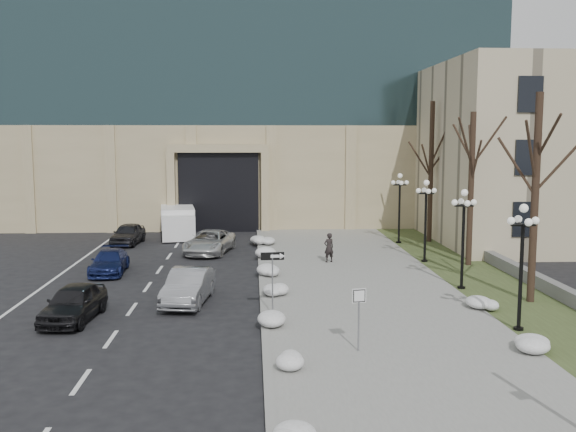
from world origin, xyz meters
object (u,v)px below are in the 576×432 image
at_px(car_b, 189,286).
at_px(car_c, 109,262).
at_px(box_truck, 178,222).
at_px(lamppost_a, 522,250).
at_px(car_a, 74,303).
at_px(pedestrian, 329,248).
at_px(lamppost_d, 400,199).
at_px(keep_sign, 359,306).
at_px(lamppost_b, 463,226).
at_px(car_e, 128,234).
at_px(lamppost_c, 426,210).
at_px(one_way_sign, 277,264).
at_px(car_d, 209,242).

height_order(car_b, car_c, car_b).
xyz_separation_m(box_truck, lamppost_a, (15.18, -23.98, 2.05)).
distance_m(car_a, pedestrian, 15.47).
relative_size(car_b, lamppost_d, 0.94).
xyz_separation_m(keep_sign, lamppost_b, (6.27, 8.55, 1.44)).
bearing_deg(car_a, car_e, 99.58).
bearing_deg(lamppost_a, lamppost_d, 90.00).
distance_m(car_a, car_b, 4.88).
bearing_deg(car_c, lamppost_d, 22.45).
distance_m(car_e, pedestrian, 14.71).
bearing_deg(car_a, car_c, 98.88).
distance_m(car_e, lamppost_d, 18.29).
height_order(lamppost_a, lamppost_b, same).
distance_m(car_a, lamppost_b, 17.39).
distance_m(pedestrian, box_truck, 14.63).
bearing_deg(pedestrian, car_b, 26.48).
height_order(box_truck, lamppost_c, lamppost_c).
distance_m(pedestrian, lamppost_a, 14.30).
bearing_deg(lamppost_b, lamppost_a, -90.00).
height_order(car_a, car_b, car_b).
relative_size(car_e, lamppost_c, 0.86).
relative_size(lamppost_a, lamppost_c, 1.00).
relative_size(car_e, pedestrian, 2.47).
bearing_deg(one_way_sign, keep_sign, -65.20).
relative_size(car_c, one_way_sign, 1.60).
bearing_deg(lamppost_a, car_d, 126.37).
bearing_deg(lamppost_c, car_b, -147.09).
distance_m(box_truck, lamppost_d, 15.96).
distance_m(car_d, lamppost_b, 16.35).
bearing_deg(car_d, lamppost_d, 23.69).
xyz_separation_m(car_c, lamppost_a, (17.31, -11.31, 2.46)).
distance_m(pedestrian, lamppost_c, 5.87).
bearing_deg(car_c, box_truck, 77.62).
bearing_deg(car_a, lamppost_b, 18.84).
xyz_separation_m(car_d, lamppost_b, (12.42, -10.37, 2.37)).
bearing_deg(car_b, car_d, 96.79).
xyz_separation_m(pedestrian, box_truck, (-9.72, 10.93, 0.07)).
relative_size(one_way_sign, lamppost_b, 0.55).
relative_size(car_d, lamppost_c, 1.07).
height_order(lamppost_a, lamppost_d, same).
xyz_separation_m(car_e, box_truck, (2.92, 3.40, 0.32)).
relative_size(pedestrian, one_way_sign, 0.64).
height_order(box_truck, lamppost_a, lamppost_a).
height_order(lamppost_a, lamppost_c, same).
height_order(car_e, box_truck, box_truck).
bearing_deg(one_way_sign, lamppost_c, 45.88).
bearing_deg(one_way_sign, car_d, 100.26).
relative_size(car_c, lamppost_c, 0.88).
bearing_deg(lamppost_b, car_c, 164.47).
distance_m(car_d, lamppost_a, 21.08).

